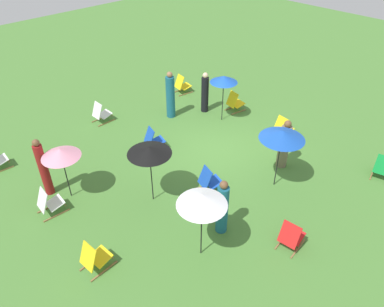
# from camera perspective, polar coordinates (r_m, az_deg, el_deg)

# --- Properties ---
(ground_plane) EXTENTS (40.00, 40.00, 0.00)m
(ground_plane) POSITION_cam_1_polar(r_m,az_deg,el_deg) (12.68, 3.89, 0.38)
(ground_plane) COLOR #477A33
(deckchair_0) EXTENTS (0.48, 0.76, 0.83)m
(deckchair_0) POSITION_cam_1_polar(r_m,az_deg,el_deg) (14.56, -13.98, 6.09)
(deckchair_0) COLOR olive
(deckchair_0) RESTS_ON ground
(deckchair_1) EXTENTS (0.67, 0.86, 0.83)m
(deckchair_1) POSITION_cam_1_polar(r_m,az_deg,el_deg) (10.82, 2.71, -4.28)
(deckchair_1) COLOR olive
(deckchair_1) RESTS_ON ground
(deckchair_2) EXTENTS (0.56, 0.81, 0.83)m
(deckchair_2) POSITION_cam_1_polar(r_m,az_deg,el_deg) (9.60, 15.19, -12.32)
(deckchair_2) COLOR olive
(deckchair_2) RESTS_ON ground
(deckchair_3) EXTENTS (0.53, 0.79, 0.83)m
(deckchair_3) POSITION_cam_1_polar(r_m,az_deg,el_deg) (9.14, -14.95, -15.44)
(deckchair_3) COLOR olive
(deckchair_3) RESTS_ON ground
(deckchair_4) EXTENTS (0.59, 0.82, 0.83)m
(deckchair_4) POSITION_cam_1_polar(r_m,az_deg,el_deg) (13.60, 14.01, 3.85)
(deckchair_4) COLOR olive
(deckchair_4) RESTS_ON ground
(deckchair_5) EXTENTS (0.64, 0.85, 0.83)m
(deckchair_5) POSITION_cam_1_polar(r_m,az_deg,el_deg) (12.75, 27.57, -1.95)
(deckchair_5) COLOR olive
(deckchair_5) RESTS_ON ground
(deckchair_6) EXTENTS (0.61, 0.84, 0.83)m
(deckchair_6) POSITION_cam_1_polar(r_m,az_deg,el_deg) (15.01, 6.69, 7.90)
(deckchair_6) COLOR olive
(deckchair_6) RESTS_ON ground
(deckchair_7) EXTENTS (0.61, 0.83, 0.83)m
(deckchair_7) POSITION_cam_1_polar(r_m,az_deg,el_deg) (16.38, -1.54, 10.61)
(deckchair_7) COLOR olive
(deckchair_7) RESTS_ON ground
(deckchair_8) EXTENTS (0.53, 0.79, 0.83)m
(deckchair_8) POSITION_cam_1_polar(r_m,az_deg,el_deg) (10.85, -21.38, -7.16)
(deckchair_8) COLOR olive
(deckchair_8) RESTS_ON ground
(deckchair_10) EXTENTS (0.67, 0.86, 0.83)m
(deckchair_10) POSITION_cam_1_polar(r_m,az_deg,el_deg) (12.62, -6.02, 2.11)
(deckchair_10) COLOR olive
(deckchair_10) RESTS_ON ground
(umbrella_0) EXTENTS (1.30, 1.30, 1.95)m
(umbrella_0) POSITION_cam_1_polar(r_m,az_deg,el_deg) (10.48, 13.90, 2.85)
(umbrella_0) COLOR black
(umbrella_0) RESTS_ON ground
(umbrella_1) EXTENTS (1.21, 1.21, 1.85)m
(umbrella_1) POSITION_cam_1_polar(r_m,az_deg,el_deg) (9.74, -6.67, 0.50)
(umbrella_1) COLOR black
(umbrella_1) RESTS_ON ground
(umbrella_2) EXTENTS (1.03, 1.03, 1.84)m
(umbrella_2) POSITION_cam_1_polar(r_m,az_deg,el_deg) (13.71, 4.98, 11.45)
(umbrella_2) COLOR black
(umbrella_2) RESTS_ON ground
(umbrella_3) EXTENTS (1.08, 1.08, 1.68)m
(umbrella_3) POSITION_cam_1_polar(r_m,az_deg,el_deg) (10.52, -19.80, 0.07)
(umbrella_3) COLOR black
(umbrella_3) RESTS_ON ground
(umbrella_4) EXTENTS (1.17, 1.17, 1.93)m
(umbrella_4) POSITION_cam_1_polar(r_m,az_deg,el_deg) (8.13, 1.57, -7.24)
(umbrella_4) COLOR black
(umbrella_4) RESTS_ON ground
(person_0) EXTENTS (0.46, 0.46, 1.69)m
(person_0) POSITION_cam_1_polar(r_m,az_deg,el_deg) (11.91, 14.15, 1.25)
(person_0) COLOR #72664C
(person_0) RESTS_ON ground
(person_1) EXTENTS (0.41, 0.41, 1.66)m
(person_1) POSITION_cam_1_polar(r_m,az_deg,el_deg) (14.72, 2.03, 9.36)
(person_1) COLOR black
(person_1) RESTS_ON ground
(person_2) EXTENTS (0.41, 0.41, 1.88)m
(person_2) POSITION_cam_1_polar(r_m,az_deg,el_deg) (14.30, -3.38, 8.92)
(person_2) COLOR #195972
(person_2) RESTS_ON ground
(person_3) EXTENTS (0.31, 0.31, 1.66)m
(person_3) POSITION_cam_1_polar(r_m,az_deg,el_deg) (9.40, 4.74, -8.47)
(person_3) COLOR #195972
(person_3) RESTS_ON ground
(person_4) EXTENTS (0.36, 0.36, 1.88)m
(person_4) POSITION_cam_1_polar(r_m,az_deg,el_deg) (11.23, -22.14, -2.15)
(person_4) COLOR maroon
(person_4) RESTS_ON ground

